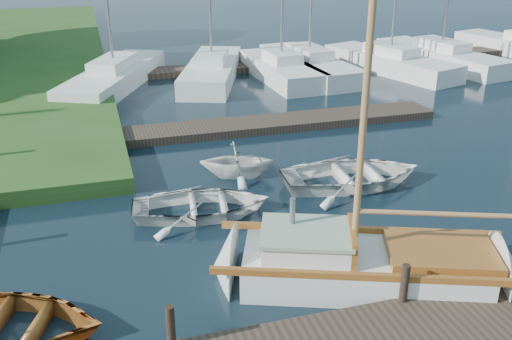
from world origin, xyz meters
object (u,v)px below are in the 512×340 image
object	(u,v)px
dinghy	(3,319)
marina_boat_3	(309,63)
tender_a	(202,202)
marina_boat_0	(114,75)
sailboat	(370,268)
mooring_post_2	(405,283)
mooring_post_1	(171,326)
marina_boat_1	(212,69)
marina_boat_4	(390,61)
tender_b	(238,158)
marina_boat_2	(281,68)
marina_boat_5	(441,55)
tender_c	(353,171)

from	to	relation	value
dinghy	marina_boat_3	distance (m)	21.88
dinghy	marina_boat_3	world-z (taller)	marina_boat_3
tender_a	marina_boat_0	xyz separation A→B (m)	(-1.35, 14.06, 0.19)
dinghy	sailboat	bearing A→B (deg)	-72.37
mooring_post_2	mooring_post_1	bearing A→B (deg)	180.00
marina_boat_1	marina_boat_4	size ratio (longest dim) A/B	0.87
tender_b	sailboat	bearing A→B (deg)	-154.35
marina_boat_0	marina_boat_2	world-z (taller)	marina_boat_2
marina_boat_4	marina_boat_5	xyz separation A→B (m)	(3.38, 0.51, -0.01)
marina_boat_2	marina_boat_0	bearing A→B (deg)	81.49
tender_b	marina_boat_4	bearing A→B (deg)	-30.94
marina_boat_1	mooring_post_1	bearing A→B (deg)	-174.77
tender_c	sailboat	bearing A→B (deg)	162.70
mooring_post_1	dinghy	bearing A→B (deg)	152.81
tender_b	marina_boat_5	distance (m)	18.59
marina_boat_5	tender_a	bearing A→B (deg)	119.38
dinghy	marina_boat_2	bearing A→B (deg)	-13.12
marina_boat_5	tender_b	bearing A→B (deg)	117.42
mooring_post_2	tender_b	xyz separation A→B (m)	(-1.37, 7.40, -0.10)
marina_boat_0	marina_boat_1	bearing A→B (deg)	-64.56
marina_boat_2	marina_boat_1	bearing A→B (deg)	73.06
marina_boat_2	dinghy	bearing A→B (deg)	143.73
marina_boat_0	marina_boat_4	world-z (taller)	marina_boat_4
tender_b	marina_boat_5	bearing A→B (deg)	-37.18
marina_boat_5	marina_boat_4	bearing A→B (deg)	87.45
tender_b	marina_boat_1	world-z (taller)	marina_boat_1
tender_c	marina_boat_4	world-z (taller)	marina_boat_4
dinghy	marina_boat_5	world-z (taller)	marina_boat_5
mooring_post_1	marina_boat_0	distance (m)	19.30
tender_b	tender_c	size ratio (longest dim) A/B	0.55
marina_boat_0	marina_boat_2	xyz separation A→B (m)	(8.06, -0.77, 0.02)
tender_c	marina_boat_0	size ratio (longest dim) A/B	0.40
tender_c	marina_boat_4	bearing A→B (deg)	-28.82
mooring_post_2	marina_boat_0	bearing A→B (deg)	102.47
marina_boat_2	marina_boat_5	xyz separation A→B (m)	(9.39, 0.44, -0.01)
mooring_post_2	tender_a	world-z (taller)	mooring_post_2
tender_c	marina_boat_3	size ratio (longest dim) A/B	0.37
tender_a	marina_boat_5	size ratio (longest dim) A/B	0.33
sailboat	marina_boat_0	xyz separation A→B (m)	(-4.15, 18.14, 0.22)
mooring_post_1	marina_boat_4	xyz separation A→B (m)	(14.30, 18.47, -0.13)
marina_boat_4	marina_boat_5	world-z (taller)	marina_boat_4
marina_boat_0	marina_boat_3	distance (m)	9.78
marina_boat_0	marina_boat_1	world-z (taller)	marina_boat_0
tender_b	dinghy	bearing A→B (deg)	148.84
dinghy	marina_boat_1	bearing A→B (deg)	-3.56
tender_a	marina_boat_1	distance (m)	14.52
marina_boat_2	marina_boat_4	distance (m)	6.01
sailboat	marina_boat_5	bearing A→B (deg)	74.00
mooring_post_1	tender_b	bearing A→B (deg)	67.04
tender_a	tender_b	bearing A→B (deg)	-28.66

